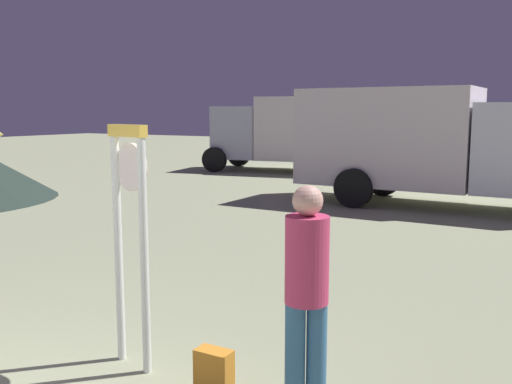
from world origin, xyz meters
name	(u,v)px	position (x,y,z in m)	size (l,w,h in m)	color
standing_clock	(131,220)	(0.34, 1.69, 1.28)	(0.47, 0.19, 2.08)	white
person_near_clock	(307,286)	(1.93, 1.78, 0.93)	(0.32, 0.32, 1.67)	teal
backpack	(215,374)	(1.27, 1.56, 0.19)	(0.28, 0.20, 0.39)	orange
box_truck_near	(425,141)	(0.47, 11.51, 1.51)	(6.24, 2.48, 2.73)	silver
box_truck_far	(306,130)	(-5.08, 17.02, 1.51)	(7.00, 3.59, 2.71)	silver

